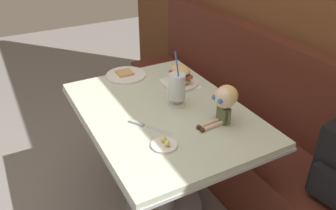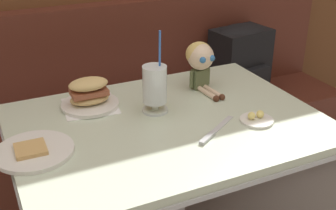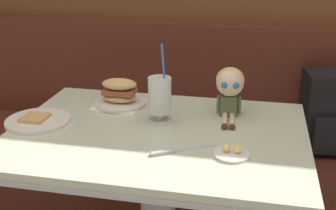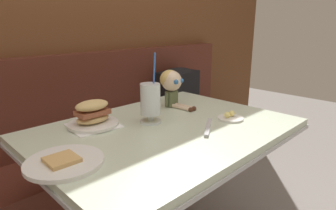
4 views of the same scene
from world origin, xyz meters
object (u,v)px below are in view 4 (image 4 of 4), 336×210
object	(u,v)px
milkshake_glass	(150,101)
backpack	(179,94)
seated_doll	(172,83)
butter_saucer	(230,117)
butter_knife	(207,129)
sandwich_plate	(93,116)
toast_plate	(64,162)

from	to	relation	value
milkshake_glass	backpack	world-z (taller)	milkshake_glass
seated_doll	butter_saucer	bearing A→B (deg)	-83.77
butter_saucer	seated_doll	size ratio (longest dim) A/B	0.54
butter_knife	seated_doll	world-z (taller)	seated_doll
butter_knife	sandwich_plate	bearing A→B (deg)	128.46
milkshake_glass	butter_knife	world-z (taller)	milkshake_glass
milkshake_glass	sandwich_plate	xyz separation A→B (m)	(-0.21, 0.14, -0.05)
sandwich_plate	backpack	xyz separation A→B (m)	(0.95, 0.37, -0.13)
toast_plate	sandwich_plate	size ratio (longest dim) A/B	1.13
toast_plate	butter_knife	size ratio (longest dim) A/B	1.20
butter_saucer	butter_knife	xyz separation A→B (m)	(-0.20, -0.01, -0.00)
toast_plate	butter_knife	xyz separation A→B (m)	(0.56, -0.14, -0.00)
toast_plate	backpack	size ratio (longest dim) A/B	0.62
butter_saucer	backpack	xyz separation A→B (m)	(0.44, 0.75, -0.09)
sandwich_plate	toast_plate	bearing A→B (deg)	-135.48
toast_plate	sandwich_plate	xyz separation A→B (m)	(0.26, 0.25, 0.04)
butter_saucer	milkshake_glass	bearing A→B (deg)	142.07
butter_saucer	butter_knife	size ratio (longest dim) A/B	0.58
butter_saucer	seated_doll	bearing A→B (deg)	96.23
sandwich_plate	seated_doll	distance (m)	0.47
butter_saucer	seated_doll	world-z (taller)	seated_doll
butter_knife	seated_doll	distance (m)	0.42
toast_plate	sandwich_plate	distance (m)	0.36
butter_knife	toast_plate	bearing A→B (deg)	166.26
toast_plate	backpack	world-z (taller)	backpack
butter_saucer	backpack	world-z (taller)	backpack
toast_plate	butter_knife	bearing A→B (deg)	-13.74
sandwich_plate	seated_doll	size ratio (longest dim) A/B	1.00
seated_doll	backpack	bearing A→B (deg)	39.52
milkshake_glass	butter_saucer	distance (m)	0.39
sandwich_plate	butter_knife	xyz separation A→B (m)	(0.31, -0.39, -0.04)
toast_plate	milkshake_glass	size ratio (longest dim) A/B	0.79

